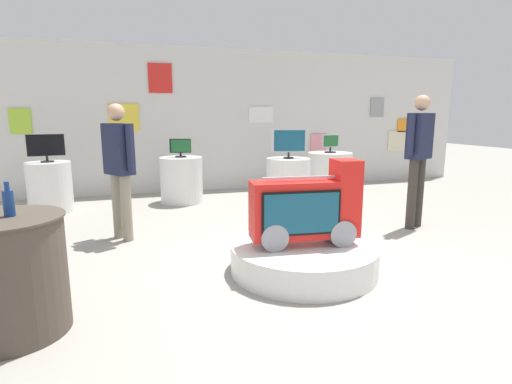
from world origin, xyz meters
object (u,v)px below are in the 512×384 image
(main_display_pedestal, at_px, (304,258))
(side_table_round, at_px, (10,275))
(tv_on_left_rear, at_px, (331,143))
(tv_on_right_rear, at_px, (46,147))
(tv_on_center_rear, at_px, (289,142))
(shopper_browsing_rear, at_px, (119,162))
(display_pedestal_far_right, at_px, (182,180))
(novelty_firetruck_tv, at_px, (307,211))
(shopper_browsing_near_truck, at_px, (419,151))
(bottle_on_side_table, at_px, (9,202))
(display_pedestal_left_rear, at_px, (329,173))
(display_pedestal_right_rear, at_px, (50,187))
(tv_on_far_right, at_px, (180,148))
(display_pedestal_center_rear, at_px, (288,182))

(main_display_pedestal, bearing_deg, side_table_round, -169.68)
(tv_on_left_rear, relative_size, tv_on_right_rear, 0.70)
(tv_on_center_rear, relative_size, side_table_round, 0.66)
(main_display_pedestal, relative_size, tv_on_left_rear, 3.87)
(tv_on_right_rear, xyz_separation_m, side_table_round, (0.40, -3.86, -0.61))
(tv_on_center_rear, distance_m, shopper_browsing_rear, 2.93)
(tv_on_left_rear, height_order, display_pedestal_far_right, tv_on_left_rear)
(novelty_firetruck_tv, distance_m, shopper_browsing_rear, 2.39)
(tv_on_left_rear, xyz_separation_m, shopper_browsing_near_truck, (-0.06, -2.57, 0.07))
(bottle_on_side_table, bearing_deg, tv_on_center_rear, 44.29)
(display_pedestal_left_rear, relative_size, tv_on_left_rear, 2.33)
(tv_on_left_rear, height_order, tv_on_right_rear, tv_on_right_rear)
(display_pedestal_left_rear, bearing_deg, tv_on_center_rear, -147.55)
(novelty_firetruck_tv, bearing_deg, tv_on_center_rear, 71.43)
(bottle_on_side_table, bearing_deg, side_table_round, -161.36)
(display_pedestal_far_right, bearing_deg, display_pedestal_left_rear, 0.14)
(shopper_browsing_rear, bearing_deg, tv_on_right_rear, 121.27)
(tv_on_right_rear, bearing_deg, display_pedestal_right_rear, 81.39)
(main_display_pedestal, height_order, tv_on_center_rear, tv_on_center_rear)
(tv_on_center_rear, xyz_separation_m, tv_on_far_right, (-1.71, 0.73, -0.11))
(main_display_pedestal, bearing_deg, bottle_on_side_table, -169.82)
(display_pedestal_right_rear, xyz_separation_m, bottle_on_side_table, (0.44, -3.85, 0.54))
(main_display_pedestal, height_order, display_pedestal_left_rear, display_pedestal_left_rear)
(side_table_round, relative_size, shopper_browsing_near_truck, 0.47)
(novelty_firetruck_tv, bearing_deg, display_pedestal_right_rear, 129.30)
(side_table_round, distance_m, bottle_on_side_table, 0.51)
(main_display_pedestal, distance_m, display_pedestal_center_rear, 3.00)
(novelty_firetruck_tv, distance_m, tv_on_right_rear, 4.46)
(display_pedestal_far_right, relative_size, shopper_browsing_near_truck, 0.45)
(main_display_pedestal, xyz_separation_m, side_table_round, (-2.40, -0.44, 0.29))
(display_pedestal_right_rear, height_order, side_table_round, side_table_round)
(side_table_round, bearing_deg, main_display_pedestal, 10.32)
(display_pedestal_left_rear, distance_m, tv_on_far_right, 2.92)
(tv_on_center_rear, bearing_deg, tv_on_right_rear, 170.92)
(tv_on_left_rear, xyz_separation_m, tv_on_right_rear, (-4.93, -0.13, 0.06))
(display_pedestal_left_rear, bearing_deg, shopper_browsing_rear, -153.06)
(display_pedestal_center_rear, relative_size, tv_on_far_right, 2.19)
(main_display_pedestal, height_order, shopper_browsing_rear, shopper_browsing_rear)
(display_pedestal_right_rear, height_order, tv_on_far_right, tv_on_far_right)
(tv_on_left_rear, distance_m, side_table_round, 6.07)
(main_display_pedestal, distance_m, shopper_browsing_rear, 2.48)
(display_pedestal_right_rear, relative_size, shopper_browsing_rear, 0.48)
(display_pedestal_center_rear, bearing_deg, display_pedestal_far_right, 156.89)
(display_pedestal_left_rear, bearing_deg, novelty_firetruck_tv, -120.63)
(tv_on_far_right, bearing_deg, tv_on_right_rear, -176.48)
(tv_on_right_rear, height_order, shopper_browsing_near_truck, shopper_browsing_near_truck)
(tv_on_center_rear, bearing_deg, display_pedestal_far_right, 156.78)
(main_display_pedestal, distance_m, display_pedestal_right_rear, 4.43)
(display_pedestal_right_rear, relative_size, tv_on_right_rear, 1.51)
(display_pedestal_center_rear, xyz_separation_m, shopper_browsing_rear, (-2.67, -1.21, 0.56))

